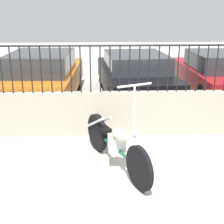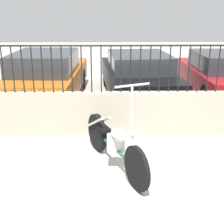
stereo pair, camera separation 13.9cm
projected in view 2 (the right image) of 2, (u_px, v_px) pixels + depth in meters
The scene contains 7 objects.
ground_plane at pixel (167, 195), 4.35m from camera, with size 40.00×40.00×0.00m, color #B7B2A5.
low_wall at pixel (148, 113), 6.34m from camera, with size 8.17×0.18×0.89m.
fence_railing at pixel (150, 62), 6.00m from camera, with size 8.17×0.04×0.93m.
motorcycle_green at pixel (112, 141), 5.08m from camera, with size 0.98×1.99×1.52m.
car_orange at pixel (47, 76), 8.56m from camera, with size 1.91×4.47×1.37m.
car_black at pixel (138, 75), 8.98m from camera, with size 2.12×4.49×1.27m.
car_red at pixel (221, 74), 9.04m from camera, with size 1.77×4.12×1.28m.
Camera 2 is at (-0.82, -3.74, 2.49)m, focal length 50.00 mm.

